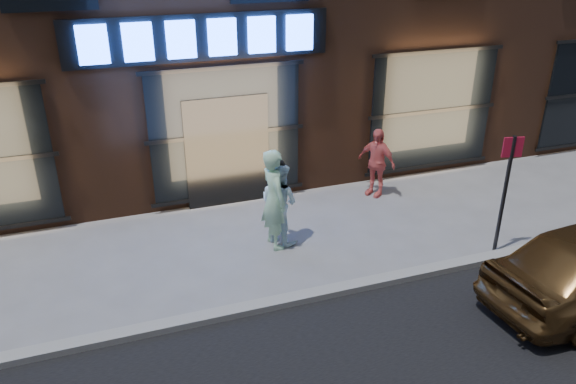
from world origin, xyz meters
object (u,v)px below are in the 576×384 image
man_cap (279,203)px  man_bowtie (274,199)px  passerby (376,162)px  sign_post (506,184)px

man_cap → man_bowtie: bearing=102.6°
man_bowtie → passerby: (2.85, 1.41, -0.19)m
man_bowtie → man_cap: bearing=-48.9°
man_cap → sign_post: 4.12m
man_bowtie → sign_post: bearing=-117.2°
man_bowtie → sign_post: sign_post is taller
man_cap → passerby: 2.99m
passerby → man_bowtie: bearing=-95.2°
man_bowtie → passerby: bearing=-68.3°
man_bowtie → passerby: size_ratio=1.24×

